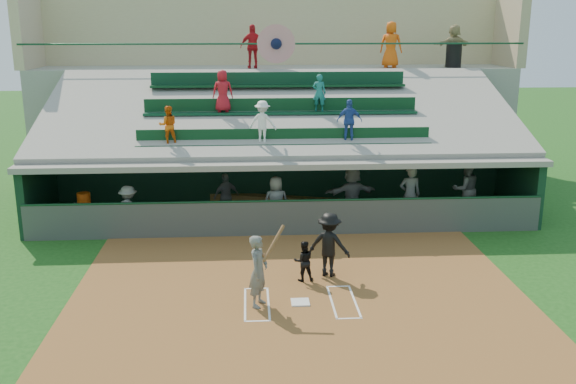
{
  "coord_description": "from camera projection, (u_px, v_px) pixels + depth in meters",
  "views": [
    {
      "loc": [
        -1.17,
        -13.9,
        6.43
      ],
      "look_at": [
        -0.07,
        3.5,
        1.8
      ],
      "focal_mm": 40.0,
      "sensor_mm": 36.0,
      "label": 1
    }
  ],
  "objects": [
    {
      "name": "dugout_bench",
      "position": [
        281.0,
        202.0,
        22.65
      ],
      "size": [
        14.07,
        4.47,
        0.44
      ],
      "primitive_type": "cube",
      "rotation": [
        0.0,
        0.0,
        -0.28
      ],
      "color": "olive",
      "rests_on": "dugout_floor"
    },
    {
      "name": "dugout_floor",
      "position": [
        284.0,
        218.0,
        21.63
      ],
      "size": [
        16.0,
        3.5,
        0.04
      ],
      "primitive_type": "cube",
      "color": "#9A998C",
      "rests_on": "ground"
    },
    {
      "name": "water_cooler",
      "position": [
        84.0,
        199.0,
        20.22
      ],
      "size": [
        0.42,
        0.42,
        0.42
      ],
      "primitive_type": "cylinder",
      "color": "#C9480B",
      "rests_on": "white_table"
    },
    {
      "name": "dugout_player_e",
      "position": [
        410.0,
        195.0,
        20.85
      ],
      "size": [
        0.7,
        0.46,
        1.9
      ],
      "primitive_type": "imported",
      "rotation": [
        0.0,
        0.0,
        3.14
      ],
      "color": "#5A5D58",
      "rests_on": "dugout_floor"
    },
    {
      "name": "concourse_staff_c",
      "position": [
        454.0,
        46.0,
        26.77
      ],
      "size": [
        1.69,
        0.83,
        1.75
      ],
      "primitive_type": "imported",
      "rotation": [
        0.0,
        0.0,
        3.34
      ],
      "color": "tan",
      "rests_on": "concourse_slab"
    },
    {
      "name": "dirt_slab",
      "position": [
        299.0,
        294.0,
        15.61
      ],
      "size": [
        11.0,
        9.0,
        0.02
      ],
      "primitive_type": "cube",
      "color": "brown",
      "rests_on": "ground"
    },
    {
      "name": "dugout_player_d",
      "position": [
        352.0,
        194.0,
        20.97
      ],
      "size": [
        1.82,
        0.91,
        1.88
      ],
      "primitive_type": "imported",
      "rotation": [
        0.0,
        0.0,
        3.36
      ],
      "color": "#61645E",
      "rests_on": "dugout_floor"
    },
    {
      "name": "dugout_player_f",
      "position": [
        465.0,
        189.0,
        21.46
      ],
      "size": [
        1.06,
        0.88,
        1.95
      ],
      "primitive_type": "imported",
      "rotation": [
        0.0,
        0.0,
        3.3
      ],
      "color": "#52544F",
      "rests_on": "dugout_floor"
    },
    {
      "name": "dugout_player_b",
      "position": [
        226.0,
        196.0,
        21.36
      ],
      "size": [
        0.98,
        0.76,
        1.55
      ],
      "primitive_type": "imported",
      "rotation": [
        0.0,
        0.0,
        3.63
      ],
      "color": "#545651",
      "rests_on": "dugout_floor"
    },
    {
      "name": "dugout_player_c",
      "position": [
        276.0,
        202.0,
        20.36
      ],
      "size": [
        0.88,
        0.63,
        1.69
      ],
      "primitive_type": "imported",
      "rotation": [
        0.0,
        0.0,
        3.26
      ],
      "color": "#60635E",
      "rests_on": "dugout_floor"
    },
    {
      "name": "home_plate",
      "position": [
        300.0,
        302.0,
        15.12
      ],
      "size": [
        0.43,
        0.43,
        0.03
      ],
      "primitive_type": "cube",
      "color": "white",
      "rests_on": "dirt_slab"
    },
    {
      "name": "batters_box_chalk",
      "position": [
        300.0,
        303.0,
        15.12
      ],
      "size": [
        2.65,
        1.85,
        0.01
      ],
      "color": "silver",
      "rests_on": "dirt_slab"
    },
    {
      "name": "dugout_player_a",
      "position": [
        129.0,
        210.0,
        19.77
      ],
      "size": [
        1.15,
        0.92,
        1.55
      ],
      "primitive_type": "imported",
      "rotation": [
        0.0,
        0.0,
        2.74
      ],
      "color": "#5E615C",
      "rests_on": "dugout_floor"
    },
    {
      "name": "catcher",
      "position": [
        304.0,
        261.0,
        16.3
      ],
      "size": [
        0.55,
        0.45,
        1.06
      ],
      "primitive_type": "imported",
      "rotation": [
        0.0,
        0.0,
        3.24
      ],
      "color": "black",
      "rests_on": "dirt_slab"
    },
    {
      "name": "ground",
      "position": [
        300.0,
        303.0,
        15.13
      ],
      "size": [
        100.0,
        100.0,
        0.0
      ],
      "primitive_type": "plane",
      "color": "#194A14",
      "rests_on": "ground"
    },
    {
      "name": "grandstand",
      "position": [
        278.0,
        134.0,
        24.68
      ],
      "size": [
        20.4,
        10.4,
        7.8
      ],
      "color": "#484D48",
      "rests_on": "ground"
    },
    {
      "name": "white_table",
      "position": [
        84.0,
        217.0,
        20.36
      ],
      "size": [
        0.95,
        0.76,
        0.77
      ],
      "primitive_type": "cube",
      "rotation": [
        0.0,
        0.0,
        -0.12
      ],
      "color": "white",
      "rests_on": "dugout_floor"
    },
    {
      "name": "batter_at_plate",
      "position": [
        259.0,
        271.0,
        14.77
      ],
      "size": [
        0.93,
        0.79,
        1.95
      ],
      "color": "#555853",
      "rests_on": "dirt_slab"
    },
    {
      "name": "concourse_slab",
      "position": [
        275.0,
        121.0,
        27.56
      ],
      "size": [
        20.0,
        3.0,
        4.6
      ],
      "primitive_type": "cube",
      "color": "gray",
      "rests_on": "ground"
    },
    {
      "name": "home_umpire",
      "position": [
        329.0,
        244.0,
        16.56
      ],
      "size": [
        1.25,
        1.02,
        1.69
      ],
      "primitive_type": "imported",
      "rotation": [
        0.0,
        0.0,
        2.72
      ],
      "color": "black",
      "rests_on": "dirt_slab"
    },
    {
      "name": "concourse_staff_b",
      "position": [
        391.0,
        45.0,
        26.28
      ],
      "size": [
        1.06,
        0.88,
        1.87
      ],
      "primitive_type": "imported",
      "rotation": [
        0.0,
        0.0,
        2.78
      ],
      "color": "#E6550D",
      "rests_on": "concourse_slab"
    },
    {
      "name": "concourse_staff_a",
      "position": [
        253.0,
        46.0,
        25.9
      ],
      "size": [
        1.06,
        0.53,
        1.74
      ],
      "primitive_type": "imported",
      "rotation": [
        0.0,
        0.0,
        3.25
      ],
      "color": "red",
      "rests_on": "concourse_slab"
    },
    {
      "name": "trash_bin",
      "position": [
        454.0,
        56.0,
        26.52
      ],
      "size": [
        0.64,
        0.64,
        0.96
      ],
      "primitive_type": "cylinder",
      "color": "black",
      "rests_on": "concourse_slab"
    }
  ]
}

